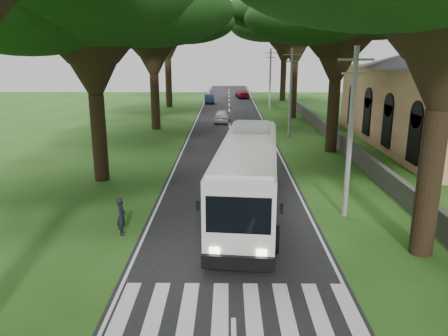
{
  "coord_description": "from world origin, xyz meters",
  "views": [
    {
      "loc": [
        -0.18,
        -13.96,
        7.82
      ],
      "look_at": [
        -0.37,
        6.73,
        2.2
      ],
      "focal_mm": 35.0,
      "sensor_mm": 36.0,
      "label": 1
    }
  ],
  "objects_px": {
    "distant_car_b": "(209,99)",
    "pedestrian": "(122,216)",
    "pole_mid": "(291,91)",
    "pole_far": "(270,78)",
    "coach_bus": "(248,175)",
    "distant_car_a": "(222,116)",
    "pole_near": "(351,131)",
    "distant_car_c": "(242,94)"
  },
  "relations": [
    {
      "from": "distant_car_b",
      "to": "pedestrian",
      "type": "relative_size",
      "value": 2.4
    },
    {
      "from": "pole_mid",
      "to": "pole_far",
      "type": "bearing_deg",
      "value": 90.0
    },
    {
      "from": "coach_bus",
      "to": "distant_car_a",
      "type": "height_order",
      "value": "coach_bus"
    },
    {
      "from": "pole_near",
      "to": "distant_car_c",
      "type": "bearing_deg",
      "value": 93.5
    },
    {
      "from": "pole_near",
      "to": "distant_car_b",
      "type": "xyz_separation_m",
      "value": [
        -8.5,
        46.14,
        -3.49
      ]
    },
    {
      "from": "pole_far",
      "to": "pedestrian",
      "type": "xyz_separation_m",
      "value": [
        -10.29,
        -42.29,
        -3.35
      ]
    },
    {
      "from": "pole_near",
      "to": "distant_car_c",
      "type": "xyz_separation_m",
      "value": [
        -3.27,
        53.49,
        -3.46
      ]
    },
    {
      "from": "pole_near",
      "to": "pole_mid",
      "type": "bearing_deg",
      "value": 90.0
    },
    {
      "from": "distant_car_c",
      "to": "pedestrian",
      "type": "relative_size",
      "value": 2.84
    },
    {
      "from": "pole_near",
      "to": "distant_car_a",
      "type": "height_order",
      "value": "pole_near"
    },
    {
      "from": "pole_far",
      "to": "coach_bus",
      "type": "relative_size",
      "value": 0.63
    },
    {
      "from": "pole_near",
      "to": "pedestrian",
      "type": "relative_size",
      "value": 4.79
    },
    {
      "from": "pole_mid",
      "to": "pole_far",
      "type": "relative_size",
      "value": 1.0
    },
    {
      "from": "distant_car_b",
      "to": "coach_bus",
      "type": "bearing_deg",
      "value": -89.92
    },
    {
      "from": "distant_car_a",
      "to": "coach_bus",
      "type": "bearing_deg",
      "value": 97.1
    },
    {
      "from": "distant_car_b",
      "to": "pole_mid",
      "type": "bearing_deg",
      "value": -76.65
    },
    {
      "from": "pole_far",
      "to": "distant_car_b",
      "type": "distance_m",
      "value": 11.05
    },
    {
      "from": "distant_car_b",
      "to": "pedestrian",
      "type": "distance_m",
      "value": 48.46
    },
    {
      "from": "coach_bus",
      "to": "distant_car_a",
      "type": "bearing_deg",
      "value": 98.99
    },
    {
      "from": "pole_mid",
      "to": "distant_car_c",
      "type": "bearing_deg",
      "value": 95.57
    },
    {
      "from": "coach_bus",
      "to": "distant_car_b",
      "type": "relative_size",
      "value": 3.15
    },
    {
      "from": "coach_bus",
      "to": "pedestrian",
      "type": "distance_m",
      "value": 6.26
    },
    {
      "from": "pole_mid",
      "to": "distant_car_a",
      "type": "height_order",
      "value": "pole_mid"
    },
    {
      "from": "pole_far",
      "to": "distant_car_c",
      "type": "xyz_separation_m",
      "value": [
        -3.27,
        13.49,
        -3.46
      ]
    },
    {
      "from": "pole_near",
      "to": "distant_car_c",
      "type": "distance_m",
      "value": 53.7
    },
    {
      "from": "pole_near",
      "to": "distant_car_b",
      "type": "bearing_deg",
      "value": 100.44
    },
    {
      "from": "pole_far",
      "to": "distant_car_a",
      "type": "height_order",
      "value": "pole_far"
    },
    {
      "from": "distant_car_b",
      "to": "distant_car_c",
      "type": "xyz_separation_m",
      "value": [
        5.23,
        7.35,
        0.03
      ]
    },
    {
      "from": "pole_mid",
      "to": "coach_bus",
      "type": "height_order",
      "value": "pole_mid"
    },
    {
      "from": "pole_mid",
      "to": "pedestrian",
      "type": "distance_m",
      "value": 24.78
    },
    {
      "from": "pole_near",
      "to": "distant_car_a",
      "type": "bearing_deg",
      "value": 102.65
    },
    {
      "from": "distant_car_b",
      "to": "pole_near",
      "type": "bearing_deg",
      "value": -84.23
    },
    {
      "from": "distant_car_b",
      "to": "distant_car_c",
      "type": "relative_size",
      "value": 0.84
    },
    {
      "from": "pole_mid",
      "to": "distant_car_a",
      "type": "relative_size",
      "value": 1.94
    },
    {
      "from": "pole_far",
      "to": "coach_bus",
      "type": "xyz_separation_m",
      "value": [
        -4.69,
        -39.72,
        -2.21
      ]
    },
    {
      "from": "pole_far",
      "to": "distant_car_c",
      "type": "distance_m",
      "value": 14.3
    },
    {
      "from": "pole_near",
      "to": "pole_mid",
      "type": "relative_size",
      "value": 1.0
    },
    {
      "from": "pedestrian",
      "to": "distant_car_c",
      "type": "bearing_deg",
      "value": -15.21
    },
    {
      "from": "pole_mid",
      "to": "distant_car_a",
      "type": "distance_m",
      "value": 10.81
    },
    {
      "from": "pole_near",
      "to": "pedestrian",
      "type": "height_order",
      "value": "pole_near"
    },
    {
      "from": "pole_mid",
      "to": "pedestrian",
      "type": "relative_size",
      "value": 4.79
    },
    {
      "from": "pole_far",
      "to": "distant_car_c",
      "type": "bearing_deg",
      "value": 103.62
    }
  ]
}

